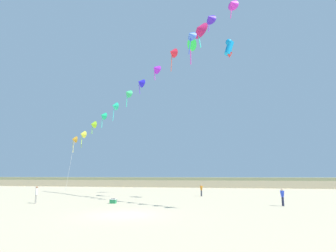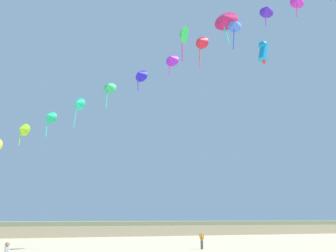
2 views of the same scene
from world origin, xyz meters
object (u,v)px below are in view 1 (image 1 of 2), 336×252
at_px(beach_cooler, 113,201).
at_px(large_kite_low_lead, 229,48).
at_px(person_near_right, 36,193).
at_px(person_mid_center, 282,196).
at_px(large_kite_mid_trail, 190,45).
at_px(person_near_left, 201,189).
at_px(large_kite_high_solo, 199,29).

bearing_deg(beach_cooler, large_kite_low_lead, 21.69).
distance_m(person_near_right, large_kite_low_lead, 25.80).
xyz_separation_m(person_near_right, person_mid_center, (22.78, 2.28, -0.06)).
distance_m(large_kite_low_lead, large_kite_mid_trail, 9.99).
bearing_deg(person_near_left, person_mid_center, -50.99).
xyz_separation_m(person_near_left, beach_cooler, (-7.68, -10.46, -0.66)).
height_order(person_mid_center, large_kite_low_lead, large_kite_low_lead).
bearing_deg(large_kite_low_lead, person_near_right, -162.15).
height_order(person_near_left, beach_cooler, person_near_left).
height_order(person_mid_center, beach_cooler, person_mid_center).
bearing_deg(person_near_right, person_mid_center, 5.71).
bearing_deg(person_mid_center, beach_cooler, -176.99).
xyz_separation_m(person_mid_center, large_kite_high_solo, (-7.23, 4.25, 19.42)).
bearing_deg(large_kite_low_lead, person_mid_center, -45.46).
xyz_separation_m(large_kite_low_lead, large_kite_mid_trail, (-5.25, 7.12, 4.65)).
bearing_deg(large_kite_low_lead, large_kite_mid_trail, 126.42).
relative_size(large_kite_high_solo, beach_cooler, 6.42).
xyz_separation_m(large_kite_low_lead, large_kite_high_solo, (-3.45, 0.41, 3.01)).
height_order(person_mid_center, large_kite_high_solo, large_kite_high_solo).
bearing_deg(person_near_right, person_near_left, 38.55).
bearing_deg(person_mid_center, large_kite_mid_trail, 129.49).
bearing_deg(person_near_left, large_kite_low_lead, -55.21).
xyz_separation_m(person_near_left, large_kite_low_lead, (4.03, -5.81, 16.42)).
distance_m(person_mid_center, large_kite_high_solo, 21.16).
distance_m(large_kite_low_lead, large_kite_high_solo, 4.60).
xyz_separation_m(large_kite_mid_trail, large_kite_high_solo, (1.80, -6.71, -1.63)).
distance_m(person_near_left, beach_cooler, 12.99).
bearing_deg(large_kite_mid_trail, large_kite_low_lead, -53.58).
height_order(large_kite_low_lead, beach_cooler, large_kite_low_lead).
distance_m(person_near_left, person_mid_center, 12.42).
bearing_deg(person_near_left, large_kite_mid_trail, 132.86).
relative_size(large_kite_mid_trail, large_kite_high_solo, 1.13).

